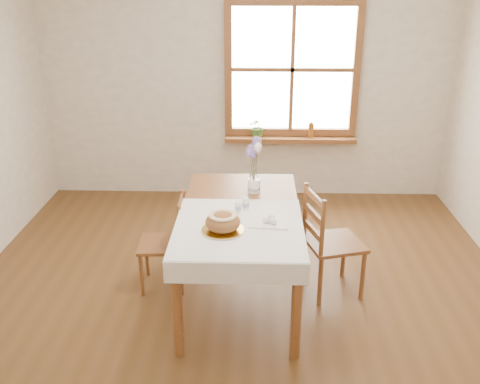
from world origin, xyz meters
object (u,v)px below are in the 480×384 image
at_px(flower_vase, 254,187).
at_px(chair_right, 334,241).
at_px(bread_plate, 223,230).
at_px(dining_table, 240,221).
at_px(chair_left, 162,243).

bearing_deg(flower_vase, chair_right, -20.98).
xyz_separation_m(chair_right, bread_plate, (-0.85, -0.48, 0.32)).
distance_m(bread_plate, flower_vase, 0.75).
bearing_deg(dining_table, bread_plate, -105.77).
bearing_deg(chair_right, bread_plate, 103.42).
xyz_separation_m(dining_table, chair_right, (0.74, 0.10, -0.22)).
distance_m(dining_table, flower_vase, 0.39).
height_order(dining_table, bread_plate, bread_plate).
bearing_deg(dining_table, flower_vase, 73.47).
xyz_separation_m(dining_table, chair_left, (-0.64, 0.14, -0.27)).
xyz_separation_m(chair_right, flower_vase, (-0.64, 0.25, 0.36)).
height_order(chair_right, bread_plate, chair_right).
xyz_separation_m(chair_left, chair_right, (1.38, -0.04, 0.05)).
bearing_deg(chair_left, flower_vase, 102.17).
bearing_deg(dining_table, chair_left, 167.60).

